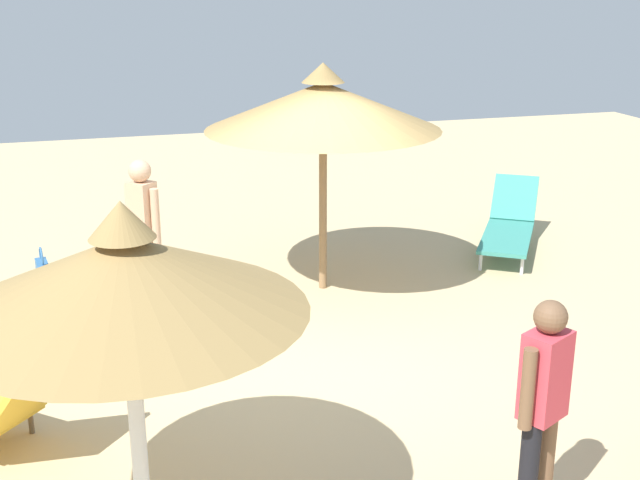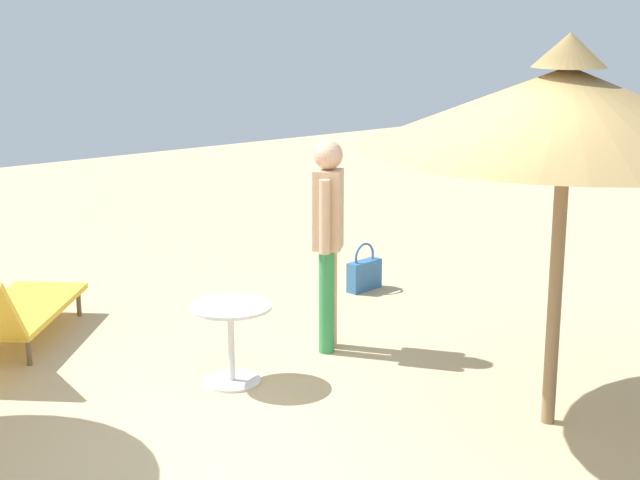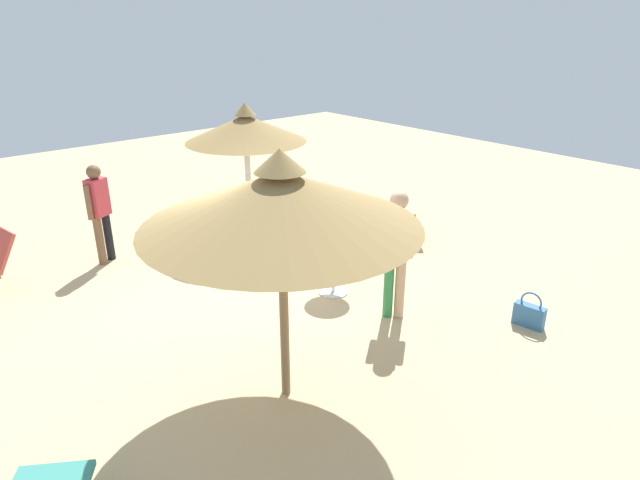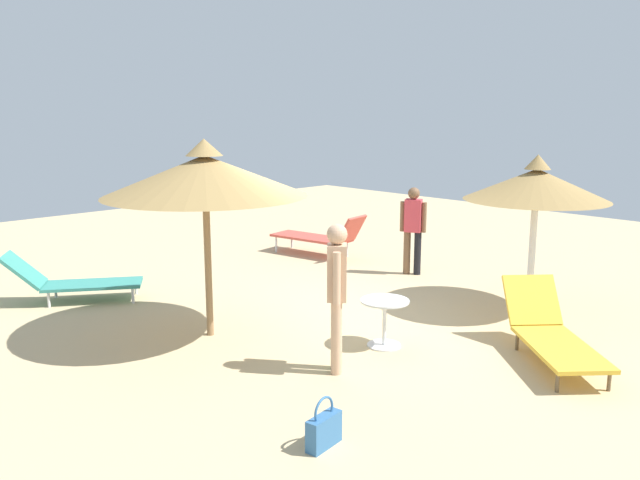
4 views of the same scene
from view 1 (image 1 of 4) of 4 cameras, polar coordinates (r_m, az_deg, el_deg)
The scene contains 8 objects.
ground at distance 8.31m, azimuth -0.96°, elevation -7.85°, with size 24.00×24.00×0.10m, color tan.
parasol_umbrella_far_right at distance 9.26m, azimuth 0.21°, elevation 9.31°, with size 2.67×2.67×2.65m.
parasol_umbrella_near_left at distance 4.86m, azimuth -13.36°, elevation -2.43°, with size 2.14×2.14×2.36m.
lounge_chair_near_right at distance 11.37m, azimuth 13.02°, elevation 1.08°, with size 2.05×1.65×0.82m.
person_standing_edge at distance 5.64m, azimuth 15.23°, elevation -10.64°, with size 0.33×0.44×1.62m.
person_standing_far_left at distance 8.84m, azimuth -12.15°, elevation 0.71°, with size 0.34×0.33×1.76m.
handbag at distance 10.37m, azimuth -18.69°, elevation -2.14°, with size 0.41×0.18×0.49m.
side_table_round at distance 8.08m, azimuth -10.28°, elevation -5.21°, with size 0.63×0.63×0.62m.
Camera 1 is at (-7.22, 1.95, 3.57)m, focal length 46.05 mm.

